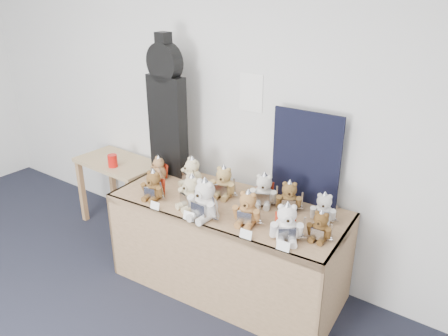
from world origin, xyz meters
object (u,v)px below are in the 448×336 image
Objects in this scene: guitar_case at (167,108)px; teddy_front_far_right at (287,224)px; teddy_front_left at (192,193)px; teddy_back_centre_right at (264,191)px; teddy_front_far_left at (154,186)px; teddy_front_centre at (205,201)px; teddy_front_right at (248,209)px; teddy_front_end at (320,227)px; teddy_back_far_left at (159,169)px; side_table at (119,172)px; red_cup at (113,161)px; teddy_back_centre_left at (224,183)px; teddy_back_right at (289,197)px; display_table at (223,226)px; teddy_back_left at (192,173)px; teddy_back_end at (324,209)px.

teddy_front_far_right is at bearing -13.24° from guitar_case.
teddy_front_left is 0.54m from teddy_back_centre_right.
teddy_front_far_right is at bearing -5.69° from teddy_front_far_left.
teddy_front_centre is at bearing 154.39° from teddy_front_far_right.
teddy_front_far_right is (0.32, -0.03, 0.01)m from teddy_front_right.
teddy_front_end is (1.53, -0.25, -0.49)m from guitar_case.
teddy_front_end is 1.02× the size of teddy_back_far_left.
side_table is 0.23m from red_cup.
side_table is 7.23× the size of red_cup.
teddy_back_centre_left is at bearing 106.54° from teddy_front_centre.
side_table is 1.06m from teddy_front_far_left.
teddy_front_far_left is 0.78× the size of teddy_front_centre.
teddy_back_right is at bearing 1.98° from guitar_case.
guitar_case is 1.62m from teddy_front_end.
teddy_back_centre_right is 0.97m from teddy_back_far_left.
teddy_front_end is (0.49, 0.10, -0.02)m from teddy_front_right.
teddy_front_right is at bearing -47.14° from teddy_back_centre_left.
teddy_front_far_right is (2.03, -0.38, 0.29)m from side_table.
display_table is 0.36m from teddy_front_left.
teddy_back_centre_left reaches higher than teddy_front_right.
teddy_back_centre_right is (0.33, 0.06, -0.00)m from teddy_back_centre_left.
display_table is 6.70× the size of teddy_front_right.
red_cup is at bearing -165.04° from guitar_case.
teddy_front_centre is (0.50, -0.01, 0.03)m from teddy_front_far_left.
guitar_case reaches higher than teddy_front_far_left.
teddy_back_far_left is (-1.34, 0.23, -0.03)m from teddy_front_far_right.
teddy_front_far_left is 0.92× the size of teddy_back_centre_right.
teddy_front_centre reaches higher than teddy_back_centre_right.
teddy_front_far_left reaches higher than teddy_back_right.
teddy_front_far_right is at bearing 5.51° from teddy_back_left.
teddy_front_right is at bearing -7.58° from red_cup.
teddy_front_right reaches higher than red_cup.
teddy_front_far_right is (0.61, 0.07, -0.02)m from teddy_front_centre.
teddy_back_end is (-0.08, 0.22, 0.01)m from teddy_front_end.
teddy_back_centre_right is at bearing 154.79° from teddy_front_end.
side_table is 3.81× the size of teddy_back_far_left.
teddy_front_right is (1.71, -0.34, 0.29)m from side_table.
teddy_front_end is at bearing -88.00° from teddy_back_end.
red_cup is at bearing 161.23° from teddy_back_centre_right.
teddy_back_centre_right is at bearing -0.02° from guitar_case.
teddy_front_centre is at bearing -90.19° from teddy_back_centre_left.
teddy_back_right is (1.78, 0.12, 0.10)m from red_cup.
teddy_back_centre_left is 0.80m from teddy_back_end.
red_cup is 0.53× the size of teddy_back_far_left.
teddy_back_centre_right reaches higher than display_table.
teddy_back_end is (1.21, 0.43, -0.01)m from teddy_front_far_left.
display_table is 0.55m from teddy_back_right.
guitar_case is at bearing 150.89° from teddy_front_centre.
display_table is 1.46m from side_table.
teddy_front_left is 1.28× the size of teddy_front_end.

